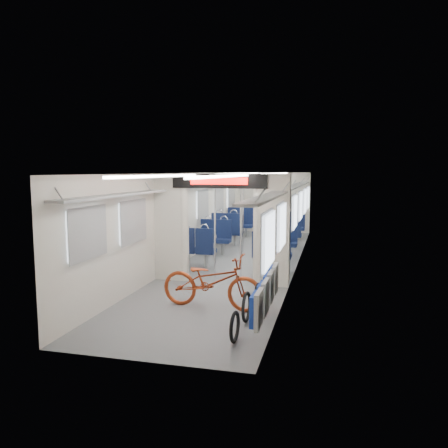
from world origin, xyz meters
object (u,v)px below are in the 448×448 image
bicycle (212,281)px  stanchion_far_left (243,213)px  bike_hoop_c (258,300)px  seat_bay_far_right (289,227)px  stanchion_far_right (261,212)px  seat_bay_far_left (234,224)px  bike_hoop_b (246,308)px  seat_bay_near_right (276,244)px  seat_bay_near_left (206,240)px  bike_hoop_a (235,329)px  flip_bench (266,292)px  stanchion_near_left (215,226)px  stanchion_near_right (241,226)px

bicycle → stanchion_far_left: stanchion_far_left is taller
bike_hoop_c → stanchion_far_left: 5.65m
seat_bay_far_right → stanchion_far_right: size_ratio=0.87×
seat_bay_far_left → bike_hoop_b: bearing=-76.0°
seat_bay_near_right → seat_bay_far_left: size_ratio=0.88×
bicycle → seat_bay_far_left: bearing=15.1°
bicycle → seat_bay_far_left: (-1.23, 7.25, 0.10)m
seat_bay_near_left → seat_bay_far_right: seat_bay_near_left is taller
bike_hoop_a → stanchion_far_right: (-0.78, 7.06, 0.95)m
seat_bay_far_left → bike_hoop_c: bearing=-74.5°
seat_bay_near_left → stanchion_far_right: size_ratio=0.89×
flip_bench → stanchion_near_left: stanchion_near_left is taller
bike_hoop_c → stanchion_near_left: 2.76m
flip_bench → bike_hoop_c: (-0.24, 0.71, -0.34)m
seat_bay_near_right → seat_bay_far_left: (-1.87, 3.48, 0.04)m
bike_hoop_b → seat_bay_near_left: 4.86m
bike_hoop_b → seat_bay_far_left: bearing=104.0°
stanchion_near_right → stanchion_far_right: bearing=91.7°
stanchion_near_right → bike_hoop_c: bearing=-71.9°
bike_hoop_b → seat_bay_near_left: size_ratio=0.24×
bike_hoop_a → bike_hoop_b: 0.85m
bike_hoop_a → stanchion_far_left: bearing=100.5°
bike_hoop_c → stanchion_near_left: size_ratio=0.23×
seat_bay_far_right → stanchion_far_right: bearing=-116.6°
bicycle → seat_bay_far_right: size_ratio=0.91×
seat_bay_near_right → stanchion_far_left: bearing=127.3°
seat_bay_near_right → stanchion_far_right: (-0.71, 1.91, 0.62)m
flip_bench → stanchion_far_left: (-1.59, 6.12, 0.57)m
flip_bench → stanchion_near_left: 3.40m
seat_bay_near_left → seat_bay_far_left: 3.34m
bicycle → bike_hoop_b: bicycle is taller
stanchion_far_left → stanchion_near_left: bearing=-89.8°
flip_bench → seat_bay_far_left: (-2.29, 8.06, -0.01)m
seat_bay_far_left → seat_bay_far_right: (1.87, -0.15, -0.04)m
bicycle → stanchion_near_right: bearing=4.7°
stanchion_far_left → bike_hoop_b: bearing=-78.0°
flip_bench → bike_hoop_a: (-0.35, -0.58, -0.38)m
seat_bay_near_right → seat_bay_far_left: 3.95m
seat_bay_near_right → seat_bay_far_right: bearing=90.0°
flip_bench → seat_bay_far_right: bearing=93.0°
stanchion_near_left → stanchion_near_right: bearing=14.8°
bike_hoop_c → stanchion_far_right: size_ratio=0.23×
bike_hoop_a → stanchion_near_left: size_ratio=0.19×
seat_bay_near_right → seat_bay_far_right: size_ratio=1.01×
flip_bench → stanchion_far_right: (-1.13, 6.49, 0.57)m
flip_bench → seat_bay_near_right: (-0.42, 4.58, -0.05)m
flip_bench → bike_hoop_b: (-0.35, 0.27, -0.36)m
stanchion_near_right → seat_bay_near_right: bearing=67.7°
bike_hoop_c → bike_hoop_a: bearing=-94.5°
seat_bay_near_right → stanchion_near_right: 1.72m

